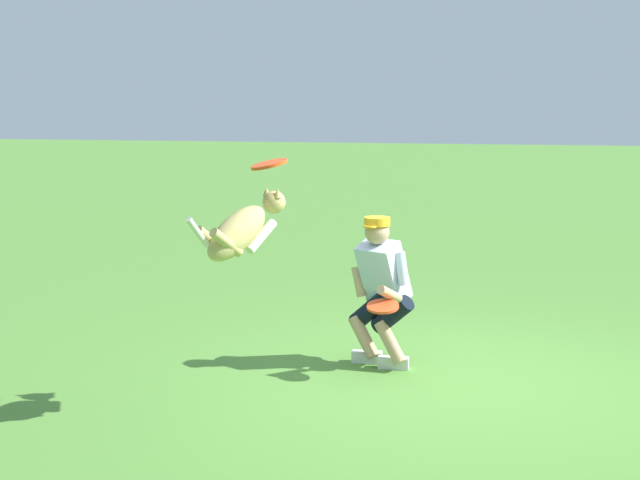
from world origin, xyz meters
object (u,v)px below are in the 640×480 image
Objects in this scene: person at (381,286)px; frisbee_held at (383,306)px; dog at (242,230)px; frisbee_flying at (269,164)px.

person reaches higher than frisbee_held.
frisbee_flying is at bearing -17.69° from dog.
person is 1.44× the size of dog.
person is at bearing -118.46° from frisbee_flying.
dog reaches higher than person.
frisbee_flying is 1.68m from frisbee_held.
frisbee_flying is (0.68, 1.26, 1.13)m from person.
dog is 1.57m from frisbee_held.
person is 4.77× the size of frisbee_flying.
dog is at bearing -1.24° from person.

